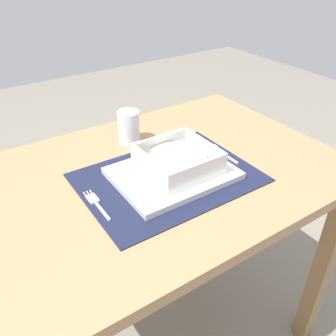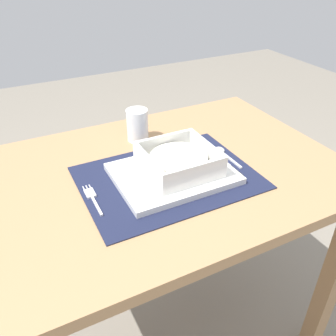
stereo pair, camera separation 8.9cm
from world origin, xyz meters
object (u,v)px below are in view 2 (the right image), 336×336
object	(u,v)px
fork	(92,197)
butter_knife	(228,166)
spoon	(222,152)
drinking_glass	(138,126)
porridge_bowl	(178,162)
dining_table	(165,202)

from	to	relation	value
fork	butter_knife	bearing A→B (deg)	-6.39
spoon	drinking_glass	distance (m)	0.26
porridge_bowl	spoon	xyz separation A→B (m)	(0.16, 0.04, -0.03)
fork	drinking_glass	xyz separation A→B (m)	(0.21, 0.22, 0.04)
dining_table	porridge_bowl	xyz separation A→B (m)	(0.02, -0.04, 0.15)
butter_knife	drinking_glass	xyz separation A→B (m)	(-0.15, 0.25, 0.04)
porridge_bowl	fork	bearing A→B (deg)	178.76
fork	drinking_glass	distance (m)	0.31
dining_table	spoon	distance (m)	0.21
drinking_glass	fork	bearing A→B (deg)	-133.58
spoon	drinking_glass	xyz separation A→B (m)	(-0.17, 0.19, 0.04)
dining_table	butter_knife	world-z (taller)	butter_knife
porridge_bowl	butter_knife	world-z (taller)	porridge_bowl
dining_table	butter_knife	distance (m)	0.20
spoon	drinking_glass	size ratio (longest dim) A/B	1.23
fork	porridge_bowl	bearing A→B (deg)	-2.45
porridge_bowl	drinking_glass	bearing A→B (deg)	93.93
dining_table	spoon	world-z (taller)	spoon
dining_table	porridge_bowl	world-z (taller)	porridge_bowl
fork	drinking_glass	world-z (taller)	drinking_glass
dining_table	spoon	size ratio (longest dim) A/B	8.02
dining_table	spoon	bearing A→B (deg)	-2.05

